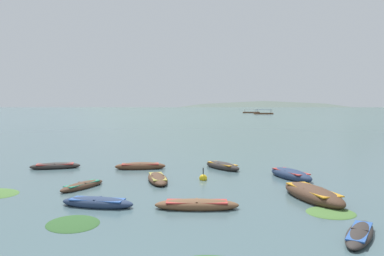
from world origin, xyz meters
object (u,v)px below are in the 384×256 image
Objects in this scene: rowboat_9 at (360,234)px; mooring_buoy at (203,178)px; rowboat_2 at (158,179)px; ferry_0 at (251,112)px; rowboat_7 at (222,166)px; rowboat_1 at (82,186)px; ferry_1 at (263,113)px; rowboat_0 at (140,166)px; rowboat_8 at (291,175)px; rowboat_6 at (197,205)px; rowboat_4 at (313,194)px; rowboat_5 at (55,166)px; rowboat_3 at (97,203)px.

mooring_buoy reaches higher than rowboat_9.
rowboat_2 is 0.37× the size of ferry_0.
mooring_buoy reaches higher than rowboat_7.
ferry_1 is at bearing 76.66° from rowboat_1.
rowboat_0 is 4.11× the size of mooring_buoy.
rowboat_7 is 0.87× the size of rowboat_8.
rowboat_6 is 1.06× the size of rowboat_7.
rowboat_4 is 175.91m from ferry_1.
rowboat_1 is at bearing -100.93° from ferry_0.
rowboat_5 is at bearing -105.05° from ferry_1.
rowboat_8 reaches higher than rowboat_6.
ferry_1 is at bearing 77.75° from rowboat_2.
rowboat_2 is at bearing 111.24° from rowboat_6.
rowboat_0 is 1.05× the size of rowboat_7.
rowboat_8 is (9.56, -3.25, 0.03)m from rowboat_0.
rowboat_3 is at bearing -147.25° from rowboat_8.
rowboat_3 reaches higher than rowboat_9.
rowboat_8 reaches higher than rowboat_1.
rowboat_1 is at bearing -58.89° from rowboat_5.
rowboat_8 is at bearing -97.79° from ferry_0.
rowboat_3 is 4.33m from rowboat_6.
rowboat_5 is (-5.97, 0.16, -0.02)m from rowboat_0.
ferry_1 reaches higher than rowboat_6.
rowboat_6 is at bearing -45.99° from rowboat_5.
ferry_1 reaches higher than rowboat_9.
rowboat_8 is (11.76, 2.85, 0.08)m from rowboat_1.
rowboat_1 is 0.85× the size of rowboat_5.
rowboat_8 is (5.70, 6.77, 0.06)m from rowboat_6.
ferry_0 reaches higher than rowboat_4.
mooring_buoy is at bearing 51.09° from rowboat_3.
rowboat_2 reaches higher than rowboat_1.
rowboat_6 reaches higher than rowboat_2.
rowboat_7 is (11.65, -0.01, 0.02)m from rowboat_5.
ferry_0 is (42.72, 195.36, 0.29)m from rowboat_5.
rowboat_2 is 1.10× the size of rowboat_7.
rowboat_3 is at bearing -60.75° from rowboat_5.
rowboat_3 and rowboat_6 have the same top height.
rowboat_5 is 10.99m from mooring_buoy.
rowboat_7 reaches higher than rowboat_6.
rowboat_1 is 7.31m from rowboat_5.
rowboat_7 is at bearing 38.43° from rowboat_1.
rowboat_2 is 173.28m from ferry_1.
rowboat_4 is 0.47× the size of ferry_1.
rowboat_4 is 5.37× the size of mooring_buoy.
rowboat_7 is at bearing -99.04° from ferry_0.
rowboat_4 is 17.49m from rowboat_5.
rowboat_0 is 5.74m from mooring_buoy.
rowboat_2 is 8.78m from rowboat_5.
mooring_buoy is (6.46, 2.26, -0.03)m from rowboat_1.
rowboat_9 is 3.56× the size of mooring_buoy.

